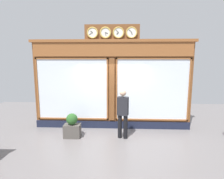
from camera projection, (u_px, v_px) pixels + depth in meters
name	position (u px, v px, depth m)	size (l,w,h in m)	color
ground_plane	(107.00, 169.00, 4.63)	(14.00, 14.00, 0.00)	slate
shop_facade	(112.00, 84.00, 7.24)	(6.13, 0.42, 3.93)	brown
pedestrian	(123.00, 112.00, 6.31)	(0.41, 0.31, 1.69)	black
planter_box	(72.00, 131.00, 6.49)	(0.56, 0.36, 0.46)	#4C4742
planter_shrub	(72.00, 119.00, 6.42)	(0.39, 0.39, 0.39)	#285623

